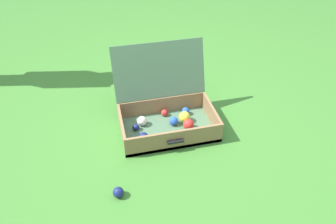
{
  "coord_description": "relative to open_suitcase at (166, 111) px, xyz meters",
  "views": [
    {
      "loc": [
        -0.4,
        -1.7,
        1.52
      ],
      "look_at": [
        0.01,
        -0.01,
        0.17
      ],
      "focal_mm": 34.4,
      "sensor_mm": 36.0,
      "label": 1
    }
  ],
  "objects": [
    {
      "name": "ground_plane",
      "position": [
        -0.01,
        -0.06,
        -0.12
      ],
      "size": [
        16.0,
        16.0,
        0.0
      ],
      "primitive_type": "plane",
      "color": "#3D7A2D"
    },
    {
      "name": "stray_ball_on_grass",
      "position": [
        -0.41,
        -0.56,
        -0.09
      ],
      "size": [
        0.06,
        0.06,
        0.06
      ],
      "primitive_type": "sphere",
      "color": "navy",
      "rests_on": "ground"
    },
    {
      "name": "open_suitcase",
      "position": [
        0.0,
        0.0,
        0.0
      ],
      "size": [
        0.66,
        0.57,
        0.53
      ],
      "color": "#4C7051",
      "rests_on": "ground"
    }
  ]
}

